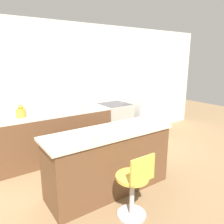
% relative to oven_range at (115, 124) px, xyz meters
% --- Properties ---
extents(ground_plane, '(14.00, 14.00, 0.00)m').
position_rel_oven_range_xyz_m(ground_plane, '(-1.07, -0.33, -0.46)').
color(ground_plane, '#8E704C').
extents(wall_back, '(8.00, 0.06, 2.60)m').
position_rel_oven_range_xyz_m(wall_back, '(-1.07, 0.34, 0.84)').
color(wall_back, silver).
rests_on(wall_back, ground_plane).
extents(back_counter, '(2.16, 0.63, 0.92)m').
position_rel_oven_range_xyz_m(back_counter, '(-1.40, 0.00, -0.00)').
color(back_counter, brown).
rests_on(back_counter, ground_plane).
extents(kitchen_island, '(1.88, 0.65, 0.91)m').
position_rel_oven_range_xyz_m(kitchen_island, '(-1.13, -1.45, -0.00)').
color(kitchen_island, brown).
rests_on(kitchen_island, ground_plane).
extents(oven_range, '(0.62, 0.64, 0.92)m').
position_rel_oven_range_xyz_m(oven_range, '(0.00, 0.00, 0.00)').
color(oven_range, '#B7B2A8').
rests_on(oven_range, ground_plane).
extents(refrigerator, '(0.72, 0.70, 1.76)m').
position_rel_oven_range_xyz_m(refrigerator, '(0.81, -0.02, 0.42)').
color(refrigerator, silver).
rests_on(refrigerator, ground_plane).
extents(stool_chair, '(0.40, 0.40, 0.85)m').
position_rel_oven_range_xyz_m(stool_chair, '(-1.22, -2.12, -0.05)').
color(stool_chair, '#B7B7BC').
rests_on(stool_chair, ground_plane).
extents(kettle, '(0.17, 0.17, 0.22)m').
position_rel_oven_range_xyz_m(kettle, '(-1.97, -0.01, 0.55)').
color(kettle, '#B29333').
rests_on(kettle, back_counter).
extents(mixing_bowl, '(0.25, 0.25, 0.09)m').
position_rel_oven_range_xyz_m(mixing_bowl, '(-0.85, -0.01, 0.51)').
color(mixing_bowl, '#C1B28E').
rests_on(mixing_bowl, back_counter).
extents(fruit_bowl, '(0.31, 0.31, 0.07)m').
position_rel_oven_range_xyz_m(fruit_bowl, '(-1.56, -1.57, 0.49)').
color(fruit_bowl, beige).
rests_on(fruit_bowl, kitchen_island).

